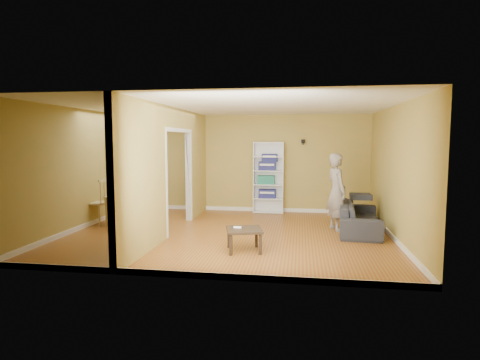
{
  "coord_description": "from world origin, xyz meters",
  "views": [
    {
      "loc": [
        1.45,
        -8.01,
        1.92
      ],
      "look_at": [
        0.2,
        0.2,
        1.1
      ],
      "focal_mm": 30.0,
      "sensor_mm": 36.0,
      "label": 1
    }
  ],
  "objects_px": {
    "bookshelf": "(269,177)",
    "coffee_table": "(244,232)",
    "person": "(337,185)",
    "dining_table": "(133,199)",
    "chair_far": "(147,201)",
    "sofa": "(360,213)",
    "chair_near": "(123,208)",
    "chair_left": "(98,202)"
  },
  "relations": [
    {
      "from": "chair_far",
      "to": "sofa",
      "type": "bearing_deg",
      "value": 172.43
    },
    {
      "from": "coffee_table",
      "to": "chair_near",
      "type": "xyz_separation_m",
      "value": [
        -2.79,
        1.24,
        0.13
      ]
    },
    {
      "from": "person",
      "to": "chair_far",
      "type": "distance_m",
      "value": 4.53
    },
    {
      "from": "coffee_table",
      "to": "chair_left",
      "type": "distance_m",
      "value": 4.03
    },
    {
      "from": "bookshelf",
      "to": "chair_near",
      "type": "xyz_separation_m",
      "value": [
        -2.91,
        -2.62,
        -0.47
      ]
    },
    {
      "from": "chair_left",
      "to": "chair_far",
      "type": "xyz_separation_m",
      "value": [
        0.88,
        0.72,
        -0.08
      ]
    },
    {
      "from": "person",
      "to": "chair_far",
      "type": "bearing_deg",
      "value": 62.34
    },
    {
      "from": "person",
      "to": "chair_far",
      "type": "xyz_separation_m",
      "value": [
        -4.47,
        0.49,
        -0.52
      ]
    },
    {
      "from": "coffee_table",
      "to": "chair_far",
      "type": "relative_size",
      "value": 0.67
    },
    {
      "from": "chair_far",
      "to": "person",
      "type": "bearing_deg",
      "value": 172.33
    },
    {
      "from": "bookshelf",
      "to": "chair_left",
      "type": "distance_m",
      "value": 4.32
    },
    {
      "from": "sofa",
      "to": "chair_far",
      "type": "distance_m",
      "value": 4.99
    },
    {
      "from": "chair_far",
      "to": "chair_left",
      "type": "bearing_deg",
      "value": 37.94
    },
    {
      "from": "bookshelf",
      "to": "chair_near",
      "type": "bearing_deg",
      "value": -138.01
    },
    {
      "from": "dining_table",
      "to": "chair_far",
      "type": "bearing_deg",
      "value": 84.34
    },
    {
      "from": "person",
      "to": "dining_table",
      "type": "bearing_deg",
      "value": 70.48
    },
    {
      "from": "dining_table",
      "to": "chair_far",
      "type": "relative_size",
      "value": 1.22
    },
    {
      "from": "bookshelf",
      "to": "person",
      "type": "bearing_deg",
      "value": -49.8
    },
    {
      "from": "sofa",
      "to": "person",
      "type": "distance_m",
      "value": 0.75
    },
    {
      "from": "sofa",
      "to": "dining_table",
      "type": "xyz_separation_m",
      "value": [
        -5.02,
        -0.1,
        0.2
      ]
    },
    {
      "from": "sofa",
      "to": "coffee_table",
      "type": "height_order",
      "value": "sofa"
    },
    {
      "from": "chair_left",
      "to": "chair_far",
      "type": "bearing_deg",
      "value": 141.65
    },
    {
      "from": "bookshelf",
      "to": "chair_left",
      "type": "height_order",
      "value": "bookshelf"
    },
    {
      "from": "person",
      "to": "coffee_table",
      "type": "height_order",
      "value": "person"
    },
    {
      "from": "bookshelf",
      "to": "chair_left",
      "type": "relative_size",
      "value": 1.79
    },
    {
      "from": "person",
      "to": "chair_left",
      "type": "xyz_separation_m",
      "value": [
        -5.35,
        -0.22,
        -0.45
      ]
    },
    {
      "from": "person",
      "to": "chair_near",
      "type": "xyz_separation_m",
      "value": [
        -4.51,
        -0.72,
        -0.5
      ]
    },
    {
      "from": "coffee_table",
      "to": "chair_near",
      "type": "distance_m",
      "value": 3.06
    },
    {
      "from": "chair_left",
      "to": "bookshelf",
      "type": "bearing_deg",
      "value": 131.93
    },
    {
      "from": "coffee_table",
      "to": "chair_far",
      "type": "bearing_deg",
      "value": 138.29
    },
    {
      "from": "person",
      "to": "bookshelf",
      "type": "distance_m",
      "value": 2.49
    },
    {
      "from": "coffee_table",
      "to": "dining_table",
      "type": "xyz_separation_m",
      "value": [
        -2.81,
        1.81,
        0.26
      ]
    },
    {
      "from": "sofa",
      "to": "chair_far",
      "type": "xyz_separation_m",
      "value": [
        -4.96,
        0.54,
        0.05
      ]
    },
    {
      "from": "bookshelf",
      "to": "coffee_table",
      "type": "distance_m",
      "value": 3.91
    },
    {
      "from": "sofa",
      "to": "bookshelf",
      "type": "distance_m",
      "value": 2.91
    },
    {
      "from": "coffee_table",
      "to": "chair_far",
      "type": "xyz_separation_m",
      "value": [
        -2.75,
        2.45,
        0.11
      ]
    },
    {
      "from": "bookshelf",
      "to": "coffee_table",
      "type": "xyz_separation_m",
      "value": [
        -0.11,
        -3.86,
        -0.6
      ]
    },
    {
      "from": "dining_table",
      "to": "chair_far",
      "type": "distance_m",
      "value": 0.66
    },
    {
      "from": "bookshelf",
      "to": "chair_near",
      "type": "distance_m",
      "value": 3.94
    },
    {
      "from": "sofa",
      "to": "coffee_table",
      "type": "xyz_separation_m",
      "value": [
        -2.21,
        -1.91,
        -0.06
      ]
    },
    {
      "from": "coffee_table",
      "to": "person",
      "type": "bearing_deg",
      "value": 48.71
    },
    {
      "from": "dining_table",
      "to": "bookshelf",
      "type": "bearing_deg",
      "value": 34.94
    }
  ]
}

